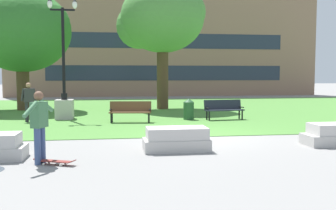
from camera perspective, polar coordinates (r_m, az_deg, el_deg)
The scene contains 14 objects.
ground_plane at distance 13.23m, azimuth 4.79°, elevation -4.65°, with size 140.00×140.00×0.00m, color gray.
grass_lawn at distance 23.01m, azimuth -0.93°, elevation -0.70°, with size 40.00×20.00×0.02m, color #4C8438.
concrete_block_left at distance 10.86m, azimuth 1.24°, elevation -5.01°, with size 1.80×0.90×0.64m.
concrete_block_right at distance 12.72m, azimuth 23.24°, elevation -3.97°, with size 1.85×0.90×0.64m.
person_skateboarder at distance 9.64m, azimuth -18.17°, elevation -2.43°, with size 0.49×1.50×1.71m.
skateboard at distance 9.57m, azimuth -16.13°, elevation -7.84°, with size 1.01×0.60×0.14m.
park_bench_near_left at distance 18.18m, azimuth 8.09°, elevation -0.47°, with size 1.85×0.72×0.90m.
park_bench_near_right at distance 17.03m, azimuth -5.48°, elevation -0.78°, with size 1.85×0.75×0.90m.
lamp_post_right at distance 18.76m, azimuth -14.83°, elevation 1.37°, with size 1.32×0.80×5.49m.
tree_far_right at distance 24.37m, azimuth -20.64°, elevation 9.91°, with size 5.87×5.59×6.95m.
tree_near_right at distance 23.78m, azimuth -0.96°, elevation 12.41°, with size 5.19×4.94×7.54m.
trash_bin at distance 18.03m, azimuth 3.02°, elevation -0.58°, with size 0.49×0.49×0.96m.
person_bystander_near_lawn at distance 18.15m, azimuth -19.55°, elevation 0.72°, with size 0.69×0.37×1.71m.
building_facade_distant at distance 37.74m, azimuth -0.17°, elevation 9.28°, with size 29.76×1.03×10.49m.
Camera 1 is at (-3.01, -12.71, 2.10)m, focal length 42.00 mm.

